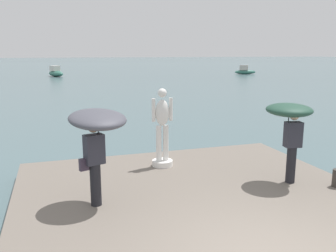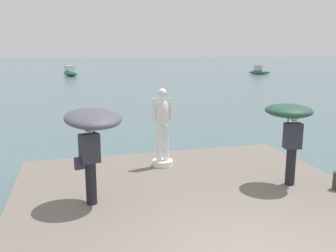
{
  "view_description": "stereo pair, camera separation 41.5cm",
  "coord_description": "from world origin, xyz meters",
  "views": [
    {
      "loc": [
        -2.84,
        -4.13,
        3.47
      ],
      "look_at": [
        0.0,
        4.74,
        1.55
      ],
      "focal_mm": 38.4,
      "sensor_mm": 36.0,
      "label": 1
    },
    {
      "loc": [
        -2.44,
        -4.25,
        3.47
      ],
      "look_at": [
        0.0,
        4.74,
        1.55
      ],
      "focal_mm": 38.4,
      "sensor_mm": 36.0,
      "label": 2
    }
  ],
  "objects": [
    {
      "name": "pier",
      "position": [
        0.0,
        1.66,
        0.2
      ],
      "size": [
        7.71,
        9.31,
        0.4
      ],
      "primitive_type": "cube",
      "color": "#70665B",
      "rests_on": "ground"
    },
    {
      "name": "boat_rightward",
      "position": [
        -2.38,
        50.62,
        0.58
      ],
      "size": [
        2.71,
        3.89,
        1.54
      ],
      "color": "#336B5B",
      "rests_on": "ground"
    },
    {
      "name": "onlooker_right",
      "position": [
        2.36,
        2.81,
        1.95
      ],
      "size": [
        1.2,
        1.21,
        1.92
      ],
      "color": "black",
      "rests_on": "pier"
    },
    {
      "name": "onlooker_left",
      "position": [
        -2.06,
        2.92,
        1.99
      ],
      "size": [
        1.45,
        1.47,
        2.0
      ],
      "color": "black",
      "rests_on": "pier"
    },
    {
      "name": "boat_leftward",
      "position": [
        26.5,
        47.29,
        0.51
      ],
      "size": [
        3.5,
        1.93,
        1.44
      ],
      "color": "#336B5B",
      "rests_on": "ground"
    },
    {
      "name": "ground_plane",
      "position": [
        0.0,
        40.0,
        0.0
      ],
      "size": [
        400.0,
        400.0,
        0.0
      ],
      "primitive_type": "plane",
      "color": "#4C666B"
    },
    {
      "name": "statue_white_figure",
      "position": [
        -0.1,
        4.94,
        1.37
      ],
      "size": [
        0.58,
        0.56,
        2.13
      ],
      "color": "white",
      "rests_on": "pier"
    }
  ]
}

